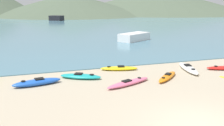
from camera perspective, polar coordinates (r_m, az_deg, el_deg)
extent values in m
plane|color=tan|center=(11.10, 18.51, -12.93)|extent=(400.00, 400.00, 0.00)
cube|color=teal|center=(53.37, -11.87, 7.80)|extent=(160.00, 70.00, 0.06)
cone|color=#4C5B47|center=(100.77, -9.03, 12.58)|extent=(58.28, 58.28, 8.03)
cone|color=#4C5B47|center=(121.67, 9.78, 13.32)|extent=(79.37, 79.37, 10.98)
ellipsoid|color=white|center=(19.36, 16.27, -1.09)|extent=(1.56, 3.43, 0.33)
cube|color=black|center=(19.47, 16.14, -0.42)|extent=(0.55, 0.69, 0.05)
cylinder|color=black|center=(18.48, 17.27, -1.25)|extent=(0.26, 0.26, 0.02)
ellipsoid|color=#E5668C|center=(15.43, 3.64, -4.31)|extent=(3.23, 1.74, 0.26)
cube|color=black|center=(15.27, 3.21, -3.87)|extent=(0.66, 0.52, 0.05)
cylinder|color=black|center=(15.99, 5.96, -3.19)|extent=(0.21, 0.21, 0.02)
cylinder|color=black|center=(20.18, 21.67, -0.62)|extent=(0.24, 0.24, 0.02)
ellipsoid|color=teal|center=(16.75, -6.84, -2.90)|extent=(2.70, 1.95, 0.30)
cube|color=black|center=(16.74, -7.29, -2.31)|extent=(0.62, 0.60, 0.05)
cylinder|color=black|center=(16.51, -4.44, -2.50)|extent=(0.27, 0.27, 0.02)
ellipsoid|color=orange|center=(17.00, 11.95, -2.93)|extent=(2.48, 2.29, 0.26)
cube|color=black|center=(17.09, 12.13, -2.32)|extent=(0.58, 0.57, 0.05)
cylinder|color=black|center=(16.25, 11.12, -3.13)|extent=(0.20, 0.20, 0.02)
ellipsoid|color=blue|center=(15.93, -16.00, -4.06)|extent=(2.89, 1.18, 0.36)
cube|color=black|center=(15.90, -15.56, -3.29)|extent=(0.56, 0.47, 0.05)
cylinder|color=black|center=(15.74, -18.79, -3.73)|extent=(0.25, 0.25, 0.02)
ellipsoid|color=yellow|center=(18.69, 1.55, -1.17)|extent=(2.75, 1.44, 0.26)
cube|color=black|center=(18.66, 1.96, -0.70)|extent=(0.57, 0.52, 0.05)
cylinder|color=black|center=(18.62, -0.68, -0.77)|extent=(0.26, 0.26, 0.02)
cube|color=black|center=(70.35, -12.01, 9.56)|extent=(3.95, 3.81, 1.25)
cube|color=white|center=(32.77, 4.86, 5.70)|extent=(4.64, 3.79, 0.93)
cube|color=yellow|center=(18.37, 23.05, -2.87)|extent=(0.27, 0.47, 0.03)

